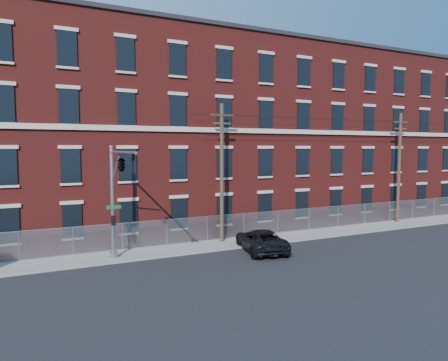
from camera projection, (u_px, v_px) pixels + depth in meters
ground at (232, 266)px, 23.64m from camera, size 140.00×140.00×0.00m
sidewalk at (334, 231)px, 33.29m from camera, size 65.00×3.00×0.12m
mill_building at (276, 136)px, 40.68m from camera, size 55.30×14.32×16.30m
chain_link_fence at (324, 217)px, 34.38m from camera, size 59.06×0.06×1.85m
traffic_signal_mast at (119, 176)px, 22.59m from camera, size 0.90×6.75×7.00m
utility_pole_near at (222, 170)px, 29.11m from camera, size 1.80×0.28×10.00m
utility_pole_mid at (399, 166)px, 36.85m from camera, size 1.80×0.28×10.00m
overhead_wires at (401, 124)px, 36.54m from camera, size 40.00×0.62×0.62m
pickup_truck at (261, 240)px, 27.16m from camera, size 3.54×5.75×1.49m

